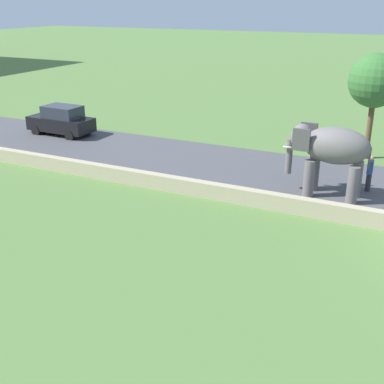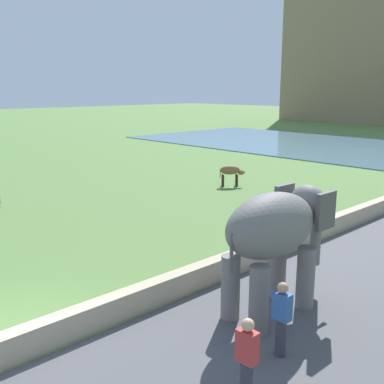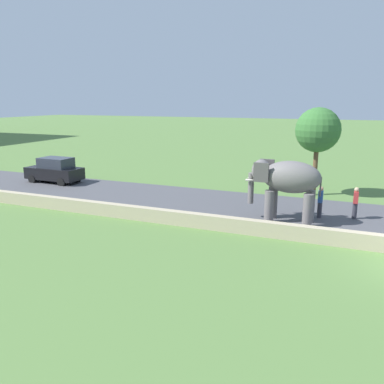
# 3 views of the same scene
# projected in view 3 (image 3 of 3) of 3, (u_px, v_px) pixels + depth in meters

# --- Properties ---
(road_surface) EXTENTS (7.00, 120.00, 0.06)m
(road_surface) POSITION_uv_depth(u_px,v_px,m) (59.00, 189.00, 25.53)
(road_surface) COLOR #4C4C51
(road_surface) RESTS_ON ground
(barrier_wall) EXTENTS (0.40, 110.00, 0.66)m
(barrier_wall) POSITION_uv_depth(u_px,v_px,m) (40.00, 201.00, 21.30)
(barrier_wall) COLOR tan
(barrier_wall) RESTS_ON ground
(elephant) EXTENTS (1.45, 3.47, 2.99)m
(elephant) POSITION_uv_depth(u_px,v_px,m) (286.00, 181.00, 18.18)
(elephant) COLOR slate
(elephant) RESTS_ON ground
(person_beside_elephant) EXTENTS (0.36, 0.22, 1.63)m
(person_beside_elephant) POSITION_uv_depth(u_px,v_px,m) (320.00, 202.00, 19.04)
(person_beside_elephant) COLOR #33333D
(person_beside_elephant) RESTS_ON ground
(person_trailing) EXTENTS (0.36, 0.22, 1.63)m
(person_trailing) POSITION_uv_depth(u_px,v_px,m) (355.00, 203.00, 18.86)
(person_trailing) COLOR #33333D
(person_trailing) RESTS_ON ground
(car_black) EXTENTS (1.88, 4.04, 1.80)m
(car_black) POSITION_uv_depth(u_px,v_px,m) (55.00, 170.00, 27.34)
(car_black) COLOR black
(car_black) RESTS_ON ground
(tree_near) EXTENTS (2.66, 2.66, 5.31)m
(tree_near) POSITION_uv_depth(u_px,v_px,m) (318.00, 130.00, 23.18)
(tree_near) COLOR brown
(tree_near) RESTS_ON ground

